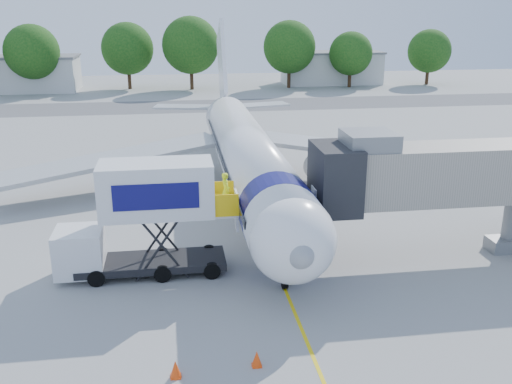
{
  "coord_description": "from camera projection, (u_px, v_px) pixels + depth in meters",
  "views": [
    {
      "loc": [
        -4.7,
        -32.46,
        12.2
      ],
      "look_at": [
        -0.65,
        -4.96,
        3.2
      ],
      "focal_mm": 40.0,
      "sensor_mm": 36.0,
      "label": 1
    }
  ],
  "objects": [
    {
      "name": "ground",
      "position": [
        255.0,
        216.0,
        34.96
      ],
      "size": [
        160.0,
        160.0,
        0.0
      ],
      "primitive_type": "plane",
      "color": "#9A9A98",
      "rests_on": "ground"
    },
    {
      "name": "guidance_line",
      "position": [
        255.0,
        216.0,
        34.96
      ],
      "size": [
        0.15,
        70.0,
        0.01
      ],
      "primitive_type": "cube",
      "color": "yellow",
      "rests_on": "ground"
    },
    {
      "name": "taxiway_strip",
      "position": [
        209.0,
        106.0,
        74.49
      ],
      "size": [
        120.0,
        10.0,
        0.01
      ],
      "primitive_type": "cube",
      "color": "#59595B",
      "rests_on": "ground"
    },
    {
      "name": "aircraft",
      "position": [
        246.0,
        154.0,
        37.93
      ],
      "size": [
        34.17,
        37.73,
        11.35
      ],
      "color": "white",
      "rests_on": "ground"
    },
    {
      "name": "jet_bridge",
      "position": [
        435.0,
        175.0,
        28.14
      ],
      "size": [
        13.9,
        3.2,
        6.6
      ],
      "color": "#AAA091",
      "rests_on": "ground"
    },
    {
      "name": "catering_hiloader",
      "position": [
        144.0,
        220.0,
        26.65
      ],
      "size": [
        8.5,
        2.44,
        5.5
      ],
      "color": "black",
      "rests_on": "ground"
    },
    {
      "name": "ground_tug",
      "position": [
        264.0,
        368.0,
        19.01
      ],
      "size": [
        3.98,
        3.01,
        1.42
      ],
      "rotation": [
        0.0,
        0.0,
        0.38
      ],
      "color": "silver",
      "rests_on": "ground"
    },
    {
      "name": "safety_cone_a",
      "position": [
        257.0,
        359.0,
        20.29
      ],
      "size": [
        0.38,
        0.38,
        0.61
      ],
      "color": "#FA440D",
      "rests_on": "ground"
    },
    {
      "name": "safety_cone_b",
      "position": [
        176.0,
        369.0,
        19.67
      ],
      "size": [
        0.41,
        0.41,
        0.65
      ],
      "color": "#FA440D",
      "rests_on": "ground"
    },
    {
      "name": "outbuilding_left",
      "position": [
        17.0,
        74.0,
        86.74
      ],
      "size": [
        18.4,
        8.4,
        5.3
      ],
      "color": "silver",
      "rests_on": "ground"
    },
    {
      "name": "outbuilding_right",
      "position": [
        331.0,
        67.0,
        95.55
      ],
      "size": [
        16.4,
        7.4,
        5.3
      ],
      "color": "silver",
      "rests_on": "ground"
    },
    {
      "name": "tree_b",
      "position": [
        32.0,
        52.0,
        82.72
      ],
      "size": [
        7.89,
        7.89,
        10.07
      ],
      "color": "#382314",
      "rests_on": "ground"
    },
    {
      "name": "tree_c",
      "position": [
        127.0,
        49.0,
        88.12
      ],
      "size": [
        7.99,
        7.99,
        10.19
      ],
      "color": "#382314",
      "rests_on": "ground"
    },
    {
      "name": "tree_d",
      "position": [
        191.0,
        45.0,
        87.35
      ],
      "size": [
        8.71,
        8.71,
        11.1
      ],
      "color": "#382314",
      "rests_on": "ground"
    },
    {
      "name": "tree_e",
      "position": [
        289.0,
        47.0,
        89.35
      ],
      "size": [
        8.19,
        8.19,
        10.45
      ],
      "color": "#382314",
      "rests_on": "ground"
    },
    {
      "name": "tree_f",
      "position": [
        351.0,
        54.0,
        90.36
      ],
      "size": [
        6.84,
        6.84,
        8.73
      ],
      "color": "#382314",
      "rests_on": "ground"
    },
    {
      "name": "tree_g",
      "position": [
        429.0,
        51.0,
        93.57
      ],
      "size": [
        7.03,
        7.03,
        8.96
      ],
      "color": "#382314",
      "rests_on": "ground"
    }
  ]
}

